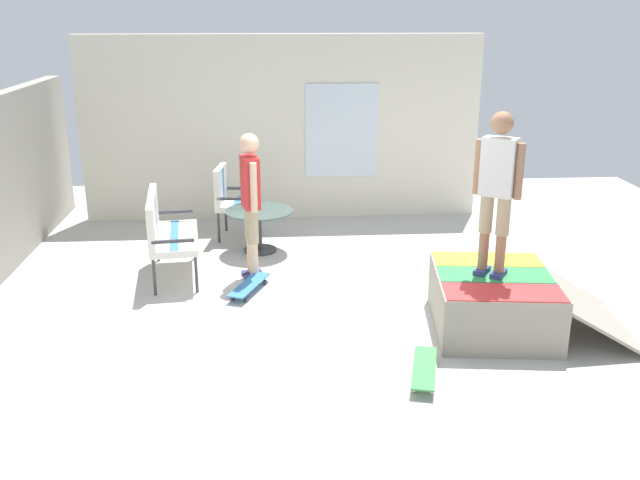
{
  "coord_description": "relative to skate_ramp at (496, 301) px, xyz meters",
  "views": [
    {
      "loc": [
        -6.83,
        0.67,
        3.12
      ],
      "look_at": [
        0.44,
        0.16,
        0.7
      ],
      "focal_mm": 39.39,
      "sensor_mm": 36.0,
      "label": 1
    }
  ],
  "objects": [
    {
      "name": "patio_chair_near_house",
      "position": [
        3.2,
        2.84,
        0.32
      ],
      "size": [
        0.68,
        0.62,
        1.02
      ],
      "color": "#38383D",
      "rests_on": "ground_plane"
    },
    {
      "name": "skateboard_by_bench",
      "position": [
        1.11,
        2.53,
        -0.2
      ],
      "size": [
        0.82,
        0.49,
        0.1
      ],
      "color": "#3372B2",
      "rests_on": "ground_plane"
    },
    {
      "name": "person_watching",
      "position": [
        1.59,
        2.5,
        0.74
      ],
      "size": [
        0.47,
        0.3,
        1.76
      ],
      "color": "navy",
      "rests_on": "ground_plane"
    },
    {
      "name": "person_skater",
      "position": [
        0.01,
        0.08,
        1.23
      ],
      "size": [
        0.36,
        0.41,
        1.62
      ],
      "color": "navy",
      "rests_on": "skate_ramp"
    },
    {
      "name": "patio_bench",
      "position": [
        1.7,
        3.54,
        0.33
      ],
      "size": [
        1.3,
        0.69,
        1.02
      ],
      "color": "#38383D",
      "rests_on": "ground_plane"
    },
    {
      "name": "ground_plane",
      "position": [
        0.42,
        1.57,
        -0.34
      ],
      "size": [
        12.0,
        12.0,
        0.1
      ],
      "primitive_type": "cube",
      "color": "beige"
    },
    {
      "name": "patio_table",
      "position": [
        2.55,
        2.42,
        0.12
      ],
      "size": [
        0.9,
        0.9,
        0.57
      ],
      "color": "#38383D",
      "rests_on": "ground_plane"
    },
    {
      "name": "house_facade",
      "position": [
        4.22,
        2.06,
        1.09
      ],
      "size": [
        0.23,
        6.0,
        2.76
      ],
      "color": "silver",
      "rests_on": "ground_plane"
    },
    {
      "name": "skateboard_spare",
      "position": [
        -0.96,
        0.93,
        -0.2
      ],
      "size": [
        0.82,
        0.39,
        0.1
      ],
      "color": "#3F8C4C",
      "rests_on": "ground_plane"
    },
    {
      "name": "skate_ramp",
      "position": [
        0.0,
        0.0,
        0.0
      ],
      "size": [
        1.57,
        2.07,
        0.58
      ],
      "color": "gray",
      "rests_on": "ground_plane"
    }
  ]
}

